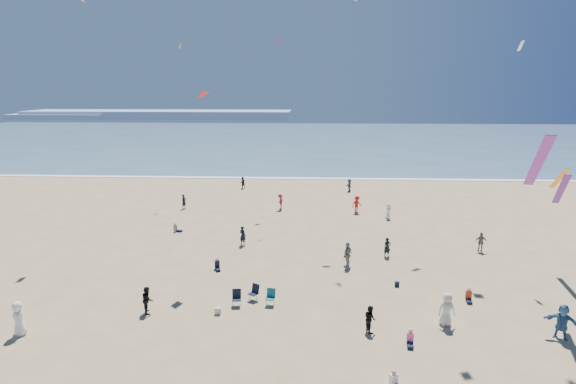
{
  "coord_description": "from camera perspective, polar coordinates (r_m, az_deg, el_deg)",
  "views": [
    {
      "loc": [
        3.28,
        -18.17,
        12.82
      ],
      "look_at": [
        2.0,
        8.0,
        6.69
      ],
      "focal_mm": 28.0,
      "sensor_mm": 36.0,
      "label": 1
    }
  ],
  "objects": [
    {
      "name": "white_tote",
      "position": [
        27.15,
        -8.89,
        -14.69
      ],
      "size": [
        0.35,
        0.2,
        0.4
      ],
      "primitive_type": "cube",
      "color": "silver",
      "rests_on": "ground"
    },
    {
      "name": "seated_group",
      "position": [
        29.29,
        2.66,
        -11.88
      ],
      "size": [
        22.79,
        21.76,
        0.84
      ],
      "color": "white",
      "rests_on": "ground"
    },
    {
      "name": "kites_aloft",
      "position": [
        31.58,
        16.46,
        15.89
      ],
      "size": [
        40.42,
        43.21,
        29.53
      ],
      "color": "white",
      "rests_on": "ground"
    },
    {
      "name": "standing_flyers",
      "position": [
        37.12,
        5.68,
        -5.68
      ],
      "size": [
        29.95,
        36.56,
        1.91
      ],
      "color": "slate",
      "rests_on": "ground"
    },
    {
      "name": "chair_cluster",
      "position": [
        27.9,
        -4.42,
        -13.07
      ],
      "size": [
        2.68,
        1.55,
        1.0
      ],
      "color": "black",
      "rests_on": "ground"
    },
    {
      "name": "ocean",
      "position": [
        113.93,
        1.14,
        6.74
      ],
      "size": [
        220.0,
        100.0,
        0.06
      ],
      "primitive_type": "cube",
      "color": "#476B84",
      "rests_on": "ground"
    },
    {
      "name": "surf_line",
      "position": [
        64.53,
        -0.17,
        1.76
      ],
      "size": [
        220.0,
        1.2,
        0.08
      ],
      "primitive_type": "cube",
      "color": "white",
      "rests_on": "ground"
    },
    {
      "name": "ground",
      "position": [
        22.48,
        -6.57,
        -21.7
      ],
      "size": [
        220.0,
        220.0,
        0.0
      ],
      "primitive_type": "plane",
      "color": "tan",
      "rests_on": "ground"
    },
    {
      "name": "headland_far",
      "position": [
        198.84,
        -15.98,
        9.45
      ],
      "size": [
        110.0,
        20.0,
        3.2
      ],
      "primitive_type": "cube",
      "color": "#7A8EA8",
      "rests_on": "ground"
    },
    {
      "name": "headland_near",
      "position": [
        210.61,
        -26.89,
        8.57
      ],
      "size": [
        40.0,
        14.0,
        2.0
      ],
      "primitive_type": "cube",
      "color": "#7A8EA8",
      "rests_on": "ground"
    },
    {
      "name": "black_backpack",
      "position": [
        29.63,
        -4.26,
        -12.09
      ],
      "size": [
        0.3,
        0.22,
        0.38
      ],
      "primitive_type": "cube",
      "color": "black",
      "rests_on": "ground"
    },
    {
      "name": "navy_bag",
      "position": [
        31.0,
        13.67,
        -11.3
      ],
      "size": [
        0.28,
        0.18,
        0.34
      ],
      "primitive_type": "cube",
      "color": "black",
      "rests_on": "ground"
    }
  ]
}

